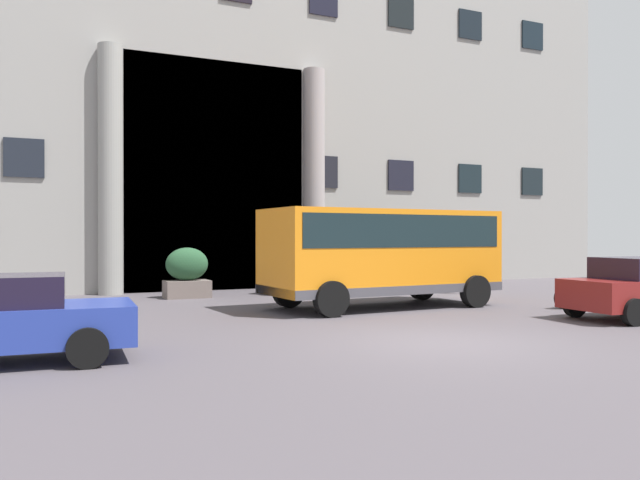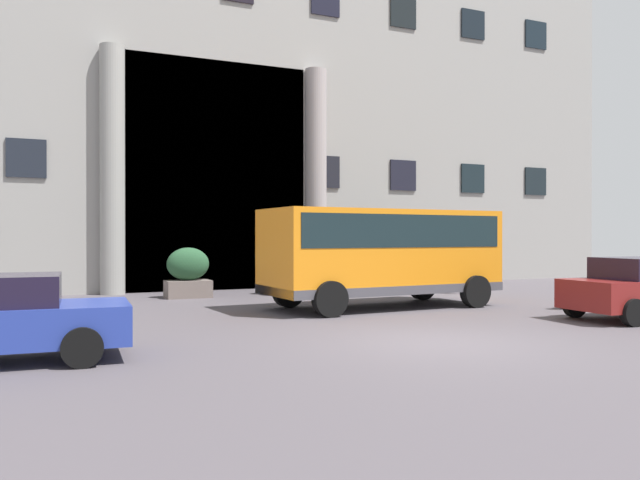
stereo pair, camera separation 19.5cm
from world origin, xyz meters
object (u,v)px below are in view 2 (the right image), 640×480
at_px(hedge_planter_far_east, 294,272).
at_px(bus_stop_sign, 486,248).
at_px(orange_minibus, 382,249).
at_px(motorcycle_near_kerb, 584,292).
at_px(hedge_planter_entrance_right, 188,273).
at_px(hedge_planter_entrance_left, 414,268).

bearing_deg(hedge_planter_far_east, bus_stop_sign, -27.47).
height_order(bus_stop_sign, hedge_planter_far_east, bus_stop_sign).
xyz_separation_m(orange_minibus, motorcycle_near_kerb, (4.97, -2.47, -1.17)).
bearing_deg(orange_minibus, hedge_planter_entrance_right, 127.21).
height_order(hedge_planter_far_east, motorcycle_near_kerb, hedge_planter_far_east).
height_order(bus_stop_sign, hedge_planter_entrance_right, bus_stop_sign).
bearing_deg(hedge_planter_entrance_left, hedge_planter_far_east, 177.54).
relative_size(hedge_planter_entrance_right, motorcycle_near_kerb, 0.83).
xyz_separation_m(orange_minibus, hedge_planter_entrance_left, (4.10, 4.78, -0.84)).
xyz_separation_m(orange_minibus, hedge_planter_far_east, (-0.65, 4.98, -0.88)).
bearing_deg(hedge_planter_entrance_right, hedge_planter_entrance_left, -1.83).
height_order(orange_minibus, bus_stop_sign, orange_minibus).
bearing_deg(motorcycle_near_kerb, orange_minibus, 158.97).
relative_size(bus_stop_sign, motorcycle_near_kerb, 1.30).
distance_m(orange_minibus, bus_stop_sign, 5.54).
xyz_separation_m(hedge_planter_far_east, hedge_planter_entrance_left, (4.75, -0.20, 0.04)).
relative_size(orange_minibus, hedge_planter_far_east, 3.21).
xyz_separation_m(orange_minibus, hedge_planter_entrance_right, (-4.34, 5.05, -0.84)).
distance_m(bus_stop_sign, hedge_planter_far_east, 6.63).
xyz_separation_m(bus_stop_sign, hedge_planter_far_east, (-5.84, 3.03, -0.84)).
xyz_separation_m(hedge_planter_far_east, motorcycle_near_kerb, (5.62, -7.45, -0.29)).
distance_m(bus_stop_sign, hedge_planter_entrance_right, 10.05).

